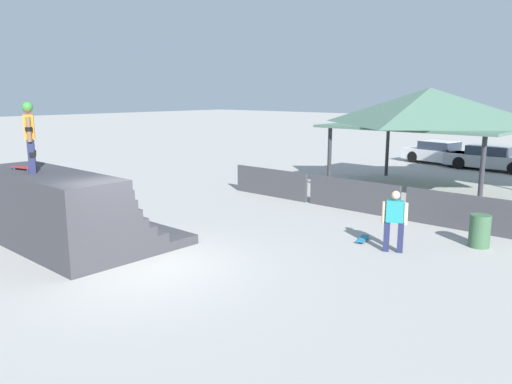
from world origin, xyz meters
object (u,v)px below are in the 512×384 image
at_px(trash_bin, 480,231).
at_px(parked_car_silver, 491,159).
at_px(skater_on_deck, 30,132).
at_px(parked_car_white, 440,153).
at_px(skateboard_on_deck, 24,168).
at_px(bystander_walking, 394,218).
at_px(skateboard_on_ground, 363,239).

height_order(trash_bin, parked_car_silver, parked_car_silver).
bearing_deg(skater_on_deck, parked_car_white, 112.09).
bearing_deg(skateboard_on_deck, bystander_walking, 22.72).
bearing_deg(skateboard_on_ground, parked_car_white, 177.57).
xyz_separation_m(skateboard_on_deck, trash_bin, (8.97, 7.59, -1.59)).
distance_m(skateboard_on_ground, parked_car_silver, 15.66).
distance_m(skateboard_on_ground, parked_car_white, 16.78).
xyz_separation_m(skateboard_on_ground, parked_car_white, (-4.49, 16.16, 0.54)).
height_order(skater_on_deck, parked_car_silver, skater_on_deck).
distance_m(skater_on_deck, trash_bin, 11.61).
bearing_deg(parked_car_white, trash_bin, -53.63).
xyz_separation_m(skateboard_on_deck, parked_car_white, (1.99, 22.19, -1.41)).
xyz_separation_m(skater_on_deck, skateboard_on_deck, (-0.61, 0.05, -0.95)).
relative_size(skater_on_deck, trash_bin, 2.06).
distance_m(skater_on_deck, skateboard_on_ground, 8.94).
relative_size(skater_on_deck, parked_car_silver, 0.39).
xyz_separation_m(skateboard_on_deck, parked_car_silver, (4.91, 21.60, -1.41)).
relative_size(bystander_walking, trash_bin, 1.83).
xyz_separation_m(trash_bin, parked_car_white, (-6.98, 14.60, 0.18)).
relative_size(skateboard_on_deck, trash_bin, 1.01).
relative_size(skateboard_on_ground, parked_car_silver, 0.18).
distance_m(skateboard_on_deck, bystander_walking, 9.52).
relative_size(skateboard_on_deck, parked_car_white, 0.20).
xyz_separation_m(skateboard_on_ground, parked_car_silver, (-1.57, 15.57, 0.54)).
relative_size(trash_bin, parked_car_white, 0.20).
bearing_deg(skateboard_on_deck, trash_bin, 25.61).
bearing_deg(parked_car_silver, skateboard_on_ground, -81.91).
xyz_separation_m(bystander_walking, skateboard_on_ground, (-1.03, 0.30, -0.80)).
distance_m(skater_on_deck, skateboard_on_deck, 1.13).
relative_size(skater_on_deck, bystander_walking, 1.13).
bearing_deg(skater_on_deck, parked_car_silver, 104.42).
height_order(skateboard_on_deck, parked_car_silver, skateboard_on_deck).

